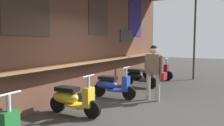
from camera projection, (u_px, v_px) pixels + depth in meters
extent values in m
plane|color=#383533|center=(130.00, 111.00, 5.91)|extent=(37.93, 37.93, 0.00)
cube|color=brown|center=(66.00, 32.00, 6.72)|extent=(13.55, 0.25, 3.92)
cube|color=olive|center=(75.00, 64.00, 6.65)|extent=(12.19, 0.36, 0.05)
cube|color=#423328|center=(99.00, 6.00, 7.85)|extent=(1.15, 0.02, 1.88)
cube|color=navy|center=(135.00, 16.00, 10.41)|extent=(1.30, 0.02, 1.79)
cube|color=#2D2823|center=(126.00, 36.00, 9.71)|extent=(1.03, 0.03, 0.47)
cylinder|color=#332D28|center=(195.00, 37.00, 10.44)|extent=(0.08, 0.08, 3.76)
cube|color=#237533|center=(9.00, 125.00, 3.57)|extent=(0.29, 0.17, 0.44)
cylinder|color=#B7B7BC|center=(9.00, 117.00, 3.56)|extent=(0.07, 0.07, 0.70)
cylinder|color=#B7B7BC|center=(8.00, 94.00, 3.53)|extent=(0.46, 0.06, 0.04)
ellipsoid|color=gold|center=(66.00, 97.00, 5.65)|extent=(0.40, 0.71, 0.30)
cube|color=black|center=(67.00, 89.00, 5.61)|extent=(0.32, 0.56, 0.10)
cube|color=gold|center=(78.00, 105.00, 5.51)|extent=(0.40, 0.51, 0.04)
cube|color=gold|center=(89.00, 97.00, 5.35)|extent=(0.29, 0.17, 0.44)
cylinder|color=#B7B7BC|center=(88.00, 91.00, 5.33)|extent=(0.07, 0.07, 0.70)
cylinder|color=#B7B7BC|center=(88.00, 76.00, 5.30)|extent=(0.46, 0.05, 0.04)
cylinder|color=black|center=(92.00, 109.00, 5.32)|extent=(0.11, 0.40, 0.40)
cylinder|color=black|center=(58.00, 104.00, 5.79)|extent=(0.11, 0.40, 0.40)
ellipsoid|color=#233D9E|center=(106.00, 84.00, 7.28)|extent=(0.42, 0.72, 0.30)
cube|color=black|center=(108.00, 78.00, 7.24)|extent=(0.33, 0.57, 0.10)
cube|color=#233D9E|center=(117.00, 90.00, 7.14)|extent=(0.41, 0.52, 0.04)
cube|color=#233D9E|center=(126.00, 84.00, 6.99)|extent=(0.29, 0.18, 0.44)
cylinder|color=#B7B7BC|center=(126.00, 79.00, 6.98)|extent=(0.07, 0.07, 0.70)
cylinder|color=#B7B7BC|center=(126.00, 68.00, 6.94)|extent=(0.46, 0.06, 0.04)
cylinder|color=black|center=(129.00, 93.00, 6.97)|extent=(0.12, 0.41, 0.40)
cylinder|color=black|center=(99.00, 90.00, 7.41)|extent=(0.12, 0.41, 0.40)
ellipsoid|color=black|center=(134.00, 76.00, 9.05)|extent=(0.43, 0.73, 0.30)
cube|color=black|center=(135.00, 71.00, 9.01)|extent=(0.34, 0.57, 0.10)
cube|color=black|center=(142.00, 80.00, 8.87)|extent=(0.41, 0.53, 0.04)
cube|color=black|center=(150.00, 75.00, 8.69)|extent=(0.29, 0.18, 0.44)
cylinder|color=#B7B7BC|center=(150.00, 72.00, 8.68)|extent=(0.07, 0.07, 0.70)
cylinder|color=#B7B7BC|center=(150.00, 62.00, 8.64)|extent=(0.46, 0.07, 0.04)
cylinder|color=black|center=(152.00, 83.00, 8.66)|extent=(0.13, 0.41, 0.40)
cylinder|color=black|center=(128.00, 80.00, 9.21)|extent=(0.13, 0.41, 0.40)
ellipsoid|color=maroon|center=(152.00, 70.00, 10.77)|extent=(0.39, 0.71, 0.30)
cube|color=black|center=(153.00, 66.00, 10.72)|extent=(0.31, 0.56, 0.10)
cube|color=maroon|center=(160.00, 74.00, 10.61)|extent=(0.39, 0.51, 0.04)
cube|color=maroon|center=(166.00, 69.00, 10.43)|extent=(0.28, 0.17, 0.44)
cylinder|color=#B7B7BC|center=(166.00, 66.00, 10.42)|extent=(0.07, 0.07, 0.70)
cylinder|color=#B7B7BC|center=(166.00, 58.00, 10.39)|extent=(0.46, 0.04, 0.04)
cylinder|color=black|center=(168.00, 76.00, 10.41)|extent=(0.11, 0.40, 0.40)
cylinder|color=black|center=(147.00, 74.00, 10.92)|extent=(0.11, 0.40, 0.40)
cylinder|color=#ADA393|center=(148.00, 86.00, 6.97)|extent=(0.12, 0.12, 0.79)
cylinder|color=#ADA393|center=(158.00, 88.00, 6.81)|extent=(0.12, 0.12, 0.79)
cube|color=brown|center=(153.00, 64.00, 6.82)|extent=(0.22, 0.41, 0.56)
sphere|color=tan|center=(154.00, 50.00, 6.79)|extent=(0.21, 0.21, 0.21)
sphere|color=black|center=(154.00, 49.00, 6.78)|extent=(0.20, 0.20, 0.20)
cylinder|color=brown|center=(146.00, 64.00, 6.95)|extent=(0.08, 0.08, 0.53)
cylinder|color=brown|center=(161.00, 65.00, 6.70)|extent=(0.08, 0.08, 0.53)
cube|color=maroon|center=(164.00, 76.00, 6.71)|extent=(0.27, 0.11, 0.20)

